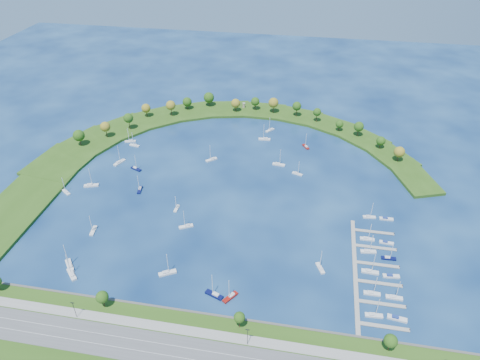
% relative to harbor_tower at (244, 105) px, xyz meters
% --- Properties ---
extents(ground, '(700.00, 700.00, 0.00)m').
position_rel_harbor_tower_xyz_m(ground, '(12.36, -119.60, -4.24)').
color(ground, '#081D47').
rests_on(ground, ground).
extents(south_shoreline, '(420.00, 43.10, 11.60)m').
position_rel_harbor_tower_xyz_m(south_shoreline, '(12.39, -242.48, -3.24)').
color(south_shoreline, '#294913').
rests_on(south_shoreline, ground).
extents(breakwater, '(286.74, 247.64, 2.00)m').
position_rel_harbor_tower_xyz_m(breakwater, '(-33.96, -70.88, -3.25)').
color(breakwater, '#294913').
rests_on(breakwater, ground).
extents(breakwater_trees, '(242.28, 94.63, 13.85)m').
position_rel_harbor_tower_xyz_m(breakwater_trees, '(-7.80, -31.92, 6.05)').
color(breakwater_trees, '#382314').
rests_on(breakwater_trees, breakwater).
extents(harbor_tower, '(2.60, 2.60, 4.37)m').
position_rel_harbor_tower_xyz_m(harbor_tower, '(0.00, 0.00, 0.00)').
color(harbor_tower, gray).
rests_on(harbor_tower, breakwater).
extents(dock_system, '(24.28, 82.00, 1.60)m').
position_rel_harbor_tower_xyz_m(dock_system, '(97.66, -180.60, -3.89)').
color(dock_system, gray).
rests_on(dock_system, ground).
extents(moored_boat_0, '(9.85, 5.49, 13.95)m').
position_rel_harbor_tower_xyz_m(moored_boat_0, '(-79.99, -133.75, -3.27)').
color(moored_boat_0, silver).
rests_on(moored_boat_0, ground).
extents(moored_boat_1, '(9.35, 3.18, 13.52)m').
position_rel_harbor_tower_xyz_m(moored_boat_1, '(25.44, -50.78, -3.29)').
color(moored_boat_1, silver).
rests_on(moored_boat_1, ground).
extents(moored_boat_2, '(6.99, 8.55, 12.82)m').
position_rel_harbor_tower_xyz_m(moored_boat_2, '(29.77, -209.52, -3.31)').
color(moored_boat_2, maroon).
rests_on(moored_boat_2, ground).
extents(moored_boat_3, '(9.34, 6.83, 13.63)m').
position_rel_harbor_tower_xyz_m(moored_boat_3, '(-5.49, -199.89, -3.28)').
color(moored_boat_3, silver).
rests_on(moored_boat_3, ground).
extents(moored_boat_4, '(5.42, 8.29, 11.88)m').
position_rel_harbor_tower_xyz_m(moored_boat_4, '(72.40, -182.32, -3.34)').
color(moored_boat_4, silver).
rests_on(moored_boat_4, ground).
extents(moored_boat_5, '(8.57, 4.37, 12.14)m').
position_rel_harbor_tower_xyz_m(moored_boat_5, '(-77.01, -72.70, -3.33)').
color(moored_boat_5, silver).
rests_on(moored_boat_5, ground).
extents(moored_boat_6, '(8.37, 3.79, 11.88)m').
position_rel_harbor_tower_xyz_m(moored_boat_6, '(-71.34, -78.19, -3.34)').
color(moored_boat_6, silver).
rests_on(moored_boat_6, ground).
extents(moored_boat_7, '(5.95, 7.82, 11.51)m').
position_rel_harbor_tower_xyz_m(moored_boat_7, '(57.92, -56.81, -3.35)').
color(moored_boat_7, maroon).
rests_on(moored_boat_7, ground).
extents(moored_boat_8, '(8.58, 9.47, 14.71)m').
position_rel_harbor_tower_xyz_m(moored_boat_8, '(-57.77, -204.17, -3.24)').
color(moored_boat_8, silver).
rests_on(moored_boat_8, ground).
extents(moored_boat_9, '(2.20, 7.04, 10.25)m').
position_rel_harbor_tower_xyz_m(moored_boat_9, '(-16.61, -147.09, -3.38)').
color(moored_boat_9, silver).
rests_on(moored_boat_9, ground).
extents(moored_boat_10, '(8.69, 5.58, 12.43)m').
position_rel_harbor_tower_xyz_m(moored_boat_10, '(-58.11, -109.15, -3.32)').
color(moored_boat_10, '#090D3B').
rests_on(moored_boat_10, ground).
extents(moored_boat_11, '(9.15, 3.60, 13.10)m').
position_rel_harbor_tower_xyz_m(moored_boat_11, '(40.18, -85.63, -3.30)').
color(moored_boat_11, silver).
rests_on(moored_boat_11, ground).
extents(moored_boat_12, '(7.66, 4.49, 10.88)m').
position_rel_harbor_tower_xyz_m(moored_boat_12, '(54.19, -95.07, -3.36)').
color(moored_boat_12, silver).
rests_on(moored_boat_12, ground).
extents(moored_boat_13, '(3.60, 8.41, 11.97)m').
position_rel_harbor_tower_xyz_m(moored_boat_13, '(-46.30, -132.52, -3.33)').
color(moored_boat_13, '#090D3B').
rests_on(moored_boat_13, ground).
extents(moored_boat_14, '(7.78, 6.35, 11.66)m').
position_rel_harbor_tower_xyz_m(moored_boat_14, '(-92.57, -143.70, -3.34)').
color(moored_boat_14, silver).
rests_on(moored_boat_14, ground).
extents(moored_boat_15, '(8.07, 7.69, 12.80)m').
position_rel_harbor_tower_xyz_m(moored_boat_15, '(-8.60, -87.76, -3.31)').
color(moored_boat_15, silver).
rests_on(moored_boat_15, ground).
extents(moored_boat_16, '(6.94, 8.01, 12.23)m').
position_rel_harbor_tower_xyz_m(moored_boat_16, '(27.75, -35.19, -3.33)').
color(moored_boat_16, silver).
rests_on(moored_boat_16, ground).
extents(moored_boat_17, '(8.55, 5.98, 12.37)m').
position_rel_harbor_tower_xyz_m(moored_boat_17, '(-6.12, -162.59, -3.32)').
color(moored_boat_17, silver).
rests_on(moored_boat_17, ground).
extents(moored_boat_18, '(8.57, 8.62, 13.96)m').
position_rel_harbor_tower_xyz_m(moored_boat_18, '(-53.68, -209.67, -3.27)').
color(moored_boat_18, silver).
rests_on(moored_boat_18, ground).
extents(moored_boat_19, '(6.38, 10.09, 14.41)m').
position_rel_harbor_tower_xyz_m(moored_boat_19, '(-72.87, -103.53, -3.26)').
color(moored_boat_19, silver).
rests_on(moored_boat_19, ground).
extents(moored_boat_20, '(9.86, 5.87, 14.01)m').
position_rel_harbor_tower_xyz_m(moored_boat_20, '(21.77, -209.64, -3.27)').
color(moored_boat_20, '#090D3B').
rests_on(moored_boat_20, ground).
extents(moored_boat_21, '(3.44, 8.45, 12.06)m').
position_rel_harbor_tower_xyz_m(moored_boat_21, '(-58.13, -175.73, -3.33)').
color(moored_boat_21, silver).
rests_on(moored_boat_21, ground).
extents(docked_boat_0, '(8.40, 2.77, 12.17)m').
position_rel_harbor_tower_xyz_m(docked_boat_0, '(97.88, -208.24, -3.33)').
color(docked_boat_0, silver).
rests_on(docked_boat_0, ground).
extents(docked_boat_1, '(9.22, 3.77, 1.83)m').
position_rel_harbor_tower_xyz_m(docked_boat_1, '(108.33, -208.06, -3.57)').
color(docked_boat_1, silver).
rests_on(docked_boat_1, ground).
extents(docked_boat_2, '(8.16, 2.29, 11.99)m').
position_rel_harbor_tower_xyz_m(docked_boat_2, '(97.88, -194.90, -3.33)').
color(docked_boat_2, silver).
rests_on(docked_boat_2, ground).
extents(docked_boat_3, '(8.18, 2.49, 11.94)m').
position_rel_harbor_tower_xyz_m(docked_boat_3, '(108.38, -195.58, -3.33)').
color(docked_boat_3, silver).
rests_on(docked_boat_3, ground).
extents(docked_boat_4, '(8.98, 2.96, 13.01)m').
position_rel_harbor_tower_xyz_m(docked_boat_4, '(97.87, -180.33, -3.30)').
color(docked_boat_4, silver).
rests_on(docked_boat_4, ground).
extents(docked_boat_5, '(8.73, 3.26, 1.74)m').
position_rel_harbor_tower_xyz_m(docked_boat_5, '(108.34, -181.46, -3.60)').
color(docked_boat_5, silver).
rests_on(docked_boat_5, ground).
extents(docked_boat_6, '(8.73, 3.40, 12.50)m').
position_rel_harbor_tower_xyz_m(docked_boat_6, '(97.88, -165.07, -3.32)').
color(docked_boat_6, silver).
rests_on(docked_boat_6, ground).
extents(docked_boat_7, '(7.87, 2.47, 11.46)m').
position_rel_harbor_tower_xyz_m(docked_boat_7, '(108.39, -168.37, -3.35)').
color(docked_boat_7, '#090D3B').
rests_on(docked_boat_7, ground).
extents(docked_boat_8, '(8.05, 2.29, 11.81)m').
position_rel_harbor_tower_xyz_m(docked_boat_8, '(97.89, -154.75, -3.34)').
color(docked_boat_8, silver).
rests_on(docked_boat_8, ground).
extents(docked_boat_9, '(7.97, 2.88, 1.59)m').
position_rel_harbor_tower_xyz_m(docked_boat_9, '(108.35, -155.91, -3.65)').
color(docked_boat_9, silver).
rests_on(docked_boat_9, ground).
extents(docked_boat_10, '(7.76, 2.92, 11.13)m').
position_rel_harbor_tower_xyz_m(docked_boat_10, '(100.30, -134.43, -3.36)').
color(docked_boat_10, silver).
rests_on(docked_boat_10, ground).
extents(docked_boat_11, '(8.16, 2.38, 1.66)m').
position_rel_harbor_tower_xyz_m(docked_boat_11, '(110.25, -134.39, -3.63)').
color(docked_boat_11, silver).
rests_on(docked_boat_11, ground).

